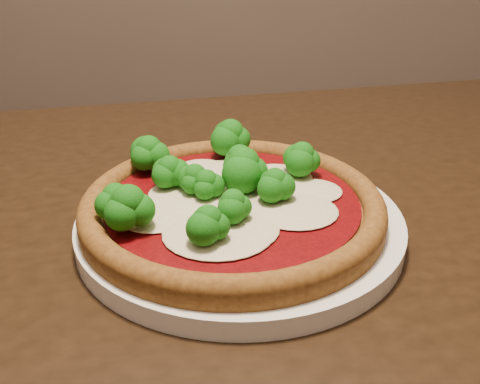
{
  "coord_description": "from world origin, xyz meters",
  "views": [
    {
      "loc": [
        0.19,
        -0.41,
        1.01
      ],
      "look_at": [
        0.2,
        0.01,
        0.79
      ],
      "focal_mm": 40.0,
      "sensor_mm": 36.0,
      "label": 1
    }
  ],
  "objects": [
    {
      "name": "dining_table",
      "position": [
        0.17,
        -0.0,
        0.65
      ],
      "size": [
        1.29,
        1.07,
        0.75
      ],
      "rotation": [
        0.0,
        0.0,
        0.2
      ],
      "color": "black",
      "rests_on": "floor"
    },
    {
      "name": "plate",
      "position": [
        0.2,
        0.01,
        0.76
      ],
      "size": [
        0.29,
        0.29,
        0.02
      ],
      "primitive_type": "cylinder",
      "color": "silver",
      "rests_on": "dining_table"
    },
    {
      "name": "pizza",
      "position": [
        0.19,
        0.01,
        0.78
      ],
      "size": [
        0.27,
        0.27,
        0.06
      ],
      "rotation": [
        0.0,
        0.0,
        0.3
      ],
      "color": "brown",
      "rests_on": "plate"
    }
  ]
}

